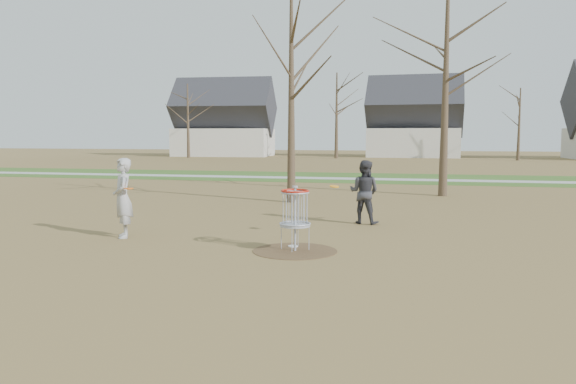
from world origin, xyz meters
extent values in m
plane|color=brown|center=(0.00, 0.00, 0.00)|extent=(160.00, 160.00, 0.00)
cube|color=#2D5119|center=(0.00, 21.00, 0.01)|extent=(160.00, 8.00, 0.01)
cube|color=#9E9E99|center=(0.00, 20.00, 0.01)|extent=(160.00, 1.50, 0.01)
cylinder|color=#47331E|center=(0.00, 0.00, 0.01)|extent=(1.80, 1.80, 0.01)
imported|color=#A7A7A7|center=(-4.34, 0.62, 0.95)|extent=(0.76, 0.83, 1.91)
imported|color=#323237|center=(1.07, 4.09, 0.88)|extent=(0.98, 0.84, 1.76)
cylinder|color=silver|center=(-0.13, 0.41, 0.02)|extent=(0.22, 0.22, 0.02)
cylinder|color=orange|center=(0.57, 1.78, 1.23)|extent=(0.22, 0.22, 0.06)
cylinder|color=#ED5F0C|center=(-4.07, 0.42, 1.21)|extent=(0.22, 0.22, 0.02)
cylinder|color=#9EA3AD|center=(0.00, 0.00, 0.68)|extent=(0.05, 0.05, 1.35)
cylinder|color=#9EA3AD|center=(0.00, 0.00, 0.55)|extent=(0.64, 0.64, 0.04)
torus|color=#9EA3AD|center=(0.00, 0.00, 1.25)|extent=(0.60, 0.60, 0.04)
torus|color=red|center=(0.00, 0.00, 1.28)|extent=(0.60, 0.60, 0.04)
cone|color=#382B1E|center=(-2.00, 8.50, 3.75)|extent=(0.32, 0.32, 7.50)
cone|color=#382B1E|center=(3.50, 12.00, 4.25)|extent=(0.36, 0.36, 8.50)
cone|color=#382B1E|center=(-22.00, 46.00, 4.00)|extent=(0.36, 0.36, 8.00)
cone|color=#382B1E|center=(-6.00, 48.00, 4.50)|extent=(0.40, 0.40, 9.00)
cone|color=#382B1E|center=(12.00, 47.00, 3.50)|extent=(0.32, 0.32, 7.00)
cube|color=silver|center=(-20.00, 52.00, 1.60)|extent=(11.46, 7.75, 3.20)
pyramid|color=#2D2D33|center=(-20.00, 52.00, 4.98)|extent=(12.01, 7.79, 3.55)
cube|color=silver|center=(2.00, 54.00, 1.60)|extent=(10.24, 7.34, 3.20)
pyramid|color=#2D2D33|center=(2.00, 54.00, 4.98)|extent=(10.74, 7.36, 3.55)
camera|label=1|loc=(2.50, -11.43, 2.44)|focal=35.00mm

